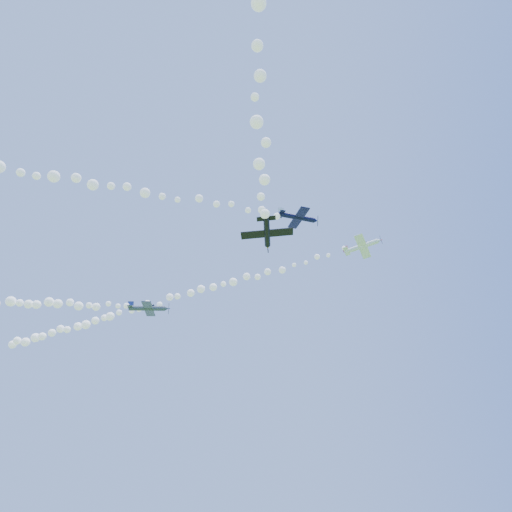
{
  "coord_description": "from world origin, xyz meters",
  "views": [
    {
      "loc": [
        5.21,
        -57.11,
        2.0
      ],
      "look_at": [
        2.45,
        -5.0,
        44.82
      ],
      "focal_mm": 30.0,
      "sensor_mm": 36.0,
      "label": 1
    }
  ],
  "objects_px": {
    "plane_white": "(362,246)",
    "plane_navy": "(298,217)",
    "plane_black": "(267,233)",
    "plane_grey": "(149,308)"
  },
  "relations": [
    {
      "from": "plane_white",
      "to": "plane_black",
      "type": "height_order",
      "value": "plane_white"
    },
    {
      "from": "plane_white",
      "to": "plane_navy",
      "type": "distance_m",
      "value": 12.63
    },
    {
      "from": "plane_navy",
      "to": "plane_black",
      "type": "xyz_separation_m",
      "value": [
        -4.98,
        -12.4,
        -14.53
      ]
    },
    {
      "from": "plane_navy",
      "to": "plane_black",
      "type": "height_order",
      "value": "plane_navy"
    },
    {
      "from": "plane_grey",
      "to": "plane_white",
      "type": "bearing_deg",
      "value": -26.52
    },
    {
      "from": "plane_white",
      "to": "plane_black",
      "type": "distance_m",
      "value": 27.52
    },
    {
      "from": "plane_white",
      "to": "plane_grey",
      "type": "distance_m",
      "value": 42.03
    },
    {
      "from": "plane_navy",
      "to": "plane_grey",
      "type": "relative_size",
      "value": 0.86
    },
    {
      "from": "plane_white",
      "to": "plane_navy",
      "type": "bearing_deg",
      "value": -130.41
    },
    {
      "from": "plane_white",
      "to": "plane_grey",
      "type": "height_order",
      "value": "plane_white"
    }
  ]
}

